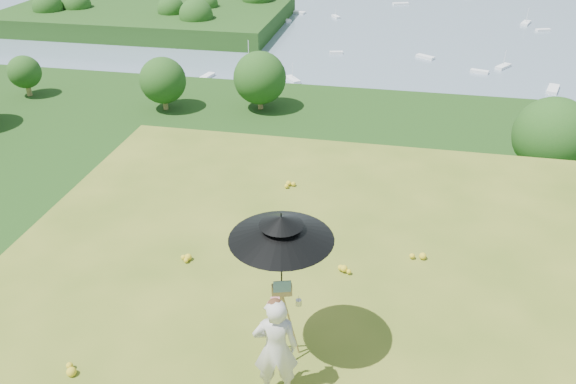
# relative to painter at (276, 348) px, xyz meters

# --- Properties ---
(ground) EXTENTS (14.00, 14.00, 0.00)m
(ground) POSITION_rel_painter_xyz_m (1.52, 1.02, -0.78)
(ground) COLOR #4F671D
(ground) RESTS_ON ground
(forest_slope) EXTENTS (140.00, 56.00, 22.00)m
(forest_slope) POSITION_rel_painter_xyz_m (1.52, 36.02, -29.78)
(forest_slope) COLOR #17320D
(forest_slope) RESTS_ON bay_water
(shoreline_tier) EXTENTS (170.00, 28.00, 8.00)m
(shoreline_tier) POSITION_rel_painter_xyz_m (1.52, 76.02, -36.78)
(shoreline_tier) COLOR gray
(shoreline_tier) RESTS_ON bay_water
(peninsula) EXTENTS (90.00, 60.00, 12.00)m
(peninsula) POSITION_rel_painter_xyz_m (-73.48, 156.02, -29.78)
(peninsula) COLOR #17320D
(peninsula) RESTS_ON bay_water
(slope_trees) EXTENTS (110.00, 50.00, 6.00)m
(slope_trees) POSITION_rel_painter_xyz_m (1.52, 36.02, -15.78)
(slope_trees) COLOR #194C16
(slope_trees) RESTS_ON forest_slope
(harbor_town) EXTENTS (110.00, 22.00, 5.00)m
(harbor_town) POSITION_rel_painter_xyz_m (1.52, 76.02, -30.28)
(harbor_town) COLOR silver
(harbor_town) RESTS_ON shoreline_tier
(moored_boats) EXTENTS (140.00, 140.00, 0.70)m
(moored_boats) POSITION_rel_painter_xyz_m (-10.98, 162.02, -34.43)
(moored_boats) COLOR white
(moored_boats) RESTS_ON bay_water
(wildflowers) EXTENTS (10.00, 10.50, 0.12)m
(wildflowers) POSITION_rel_painter_xyz_m (1.52, 1.27, -0.72)
(wildflowers) COLOR gold
(wildflowers) RESTS_ON ground
(painter) EXTENTS (0.64, 0.49, 1.56)m
(painter) POSITION_rel_painter_xyz_m (0.00, 0.00, 0.00)
(painter) COLOR beige
(painter) RESTS_ON ground
(field_easel) EXTENTS (0.66, 0.66, 1.40)m
(field_easel) POSITION_rel_painter_xyz_m (-0.05, 0.61, -0.08)
(field_easel) COLOR olive
(field_easel) RESTS_ON ground
(sun_umbrella) EXTENTS (1.65, 1.65, 1.22)m
(sun_umbrella) POSITION_rel_painter_xyz_m (-0.05, 0.64, 0.98)
(sun_umbrella) COLOR black
(sun_umbrella) RESTS_ON field_easel
(painter_cap) EXTENTS (0.23, 0.25, 0.10)m
(painter_cap) POSITION_rel_painter_xyz_m (0.00, 0.00, 0.74)
(painter_cap) COLOR #DB787A
(painter_cap) RESTS_ON painter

